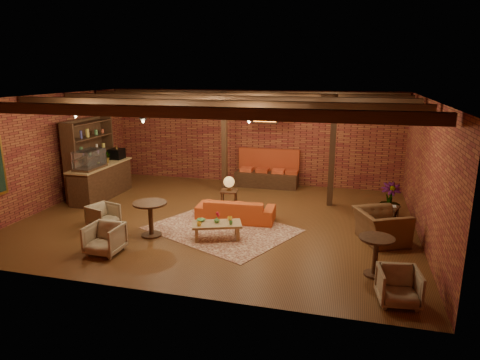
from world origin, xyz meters
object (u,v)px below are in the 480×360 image
(armchair_b, at_px, (105,237))
(side_table_book, at_px, (389,208))
(sofa, at_px, (236,210))
(armchair_far, at_px, (399,285))
(side_table_lamp, at_px, (229,185))
(round_table_left, at_px, (150,213))
(armchair_a, at_px, (103,215))
(coffee_table, at_px, (216,225))
(round_table_right, at_px, (376,250))
(armchair_right, at_px, (381,221))
(plant_tall, at_px, (393,166))

(armchair_b, relative_size, side_table_book, 1.27)
(sofa, bearing_deg, armchair_far, 135.78)
(sofa, xyz_separation_m, armchair_far, (3.75, -3.27, 0.05))
(armchair_b, xyz_separation_m, side_table_book, (6.03, 3.41, 0.10))
(side_table_lamp, bearing_deg, round_table_left, -117.71)
(armchair_a, bearing_deg, coffee_table, -72.63)
(side_table_book, xyz_separation_m, round_table_right, (-0.45, -3.00, 0.06))
(side_table_lamp, bearing_deg, sofa, -62.74)
(side_table_lamp, xyz_separation_m, side_table_book, (4.28, -0.13, -0.28))
(sofa, bearing_deg, round_table_right, 142.82)
(coffee_table, relative_size, armchair_right, 1.10)
(side_table_lamp, distance_m, armchair_a, 3.45)
(round_table_right, height_order, armchair_far, round_table_right)
(armchair_far, height_order, plant_tall, plant_tall)
(round_table_left, relative_size, armchair_right, 0.73)
(sofa, distance_m, coffee_table, 1.33)
(sofa, bearing_deg, round_table_left, 39.80)
(round_table_left, xyz_separation_m, armchair_right, (5.26, 1.03, -0.07))
(side_table_book, bearing_deg, side_table_lamp, 178.31)
(side_table_book, bearing_deg, round_table_left, -157.90)
(armchair_a, distance_m, round_table_right, 6.57)
(round_table_left, height_order, side_table_book, round_table_left)
(side_table_book, xyz_separation_m, armchair_far, (-0.10, -3.97, -0.11))
(side_table_lamp, xyz_separation_m, armchair_right, (4.02, -1.34, -0.24))
(side_table_lamp, distance_m, round_table_right, 4.95)
(sofa, height_order, armchair_far, armchair_far)
(sofa, relative_size, side_table_lamp, 2.08)
(coffee_table, bearing_deg, plant_tall, 33.28)
(coffee_table, relative_size, armchair_b, 1.75)
(round_table_left, height_order, plant_tall, plant_tall)
(sofa, bearing_deg, side_table_book, -172.91)
(armchair_b, distance_m, armchair_right, 6.18)
(round_table_left, bearing_deg, side_table_lamp, 62.29)
(armchair_b, distance_m, round_table_right, 5.60)
(coffee_table, distance_m, armchair_b, 2.49)
(side_table_book, bearing_deg, armchair_a, -163.80)
(round_table_left, distance_m, armchair_b, 1.30)
(sofa, height_order, armchair_right, armchair_right)
(coffee_table, distance_m, armchair_far, 4.32)
(round_table_left, bearing_deg, armchair_far, -17.67)
(round_table_right, distance_m, plant_tall, 3.75)
(side_table_lamp, relative_size, round_table_left, 1.17)
(sofa, xyz_separation_m, round_table_right, (3.41, -2.30, 0.23))
(armchair_b, height_order, armchair_right, armchair_right)
(armchair_far, bearing_deg, round_table_right, 101.94)
(side_table_lamp, height_order, armchair_a, side_table_lamp)
(side_table_lamp, relative_size, armchair_far, 1.42)
(armchair_b, distance_m, armchair_far, 5.95)
(armchair_b, distance_m, plant_tall, 7.37)
(side_table_lamp, height_order, round_table_right, side_table_lamp)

